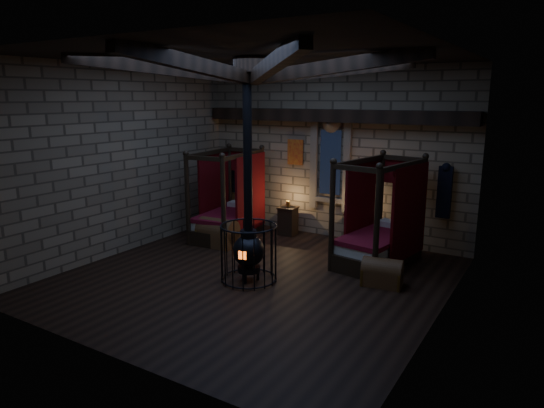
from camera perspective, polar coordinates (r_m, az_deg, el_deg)
The scene contains 8 objects.
room at distance 9.11m, azimuth -1.96°, elevation 14.05°, with size 7.02×7.02×4.29m.
bed_left at distance 12.37m, azimuth -5.09°, elevation -1.38°, with size 1.31×2.18×2.17m.
bed_right at distance 10.61m, azimuth 12.54°, elevation -3.94°, with size 1.44×2.27×2.22m.
trunk_left at distance 11.67m, azimuth -6.40°, elevation -3.47°, with size 0.96×0.63×0.68m.
trunk_right at distance 9.48m, azimuth 12.84°, elevation -7.93°, with size 0.80×0.57×0.54m.
nightstand_left at distance 12.51m, azimuth 1.89°, elevation -1.94°, with size 0.48×0.46×0.89m.
nightstand_right at distance 11.84m, azimuth 9.83°, elevation -2.87°, with size 0.50×0.48×0.85m.
stove at distance 9.34m, azimuth -2.76°, elevation -5.22°, with size 1.09×1.09×4.05m.
Camera 1 is at (5.01, -7.51, 3.50)m, focal length 32.00 mm.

